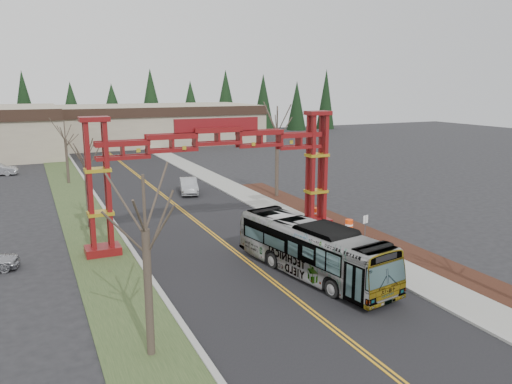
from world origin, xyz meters
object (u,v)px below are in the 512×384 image
street_sign (365,223)px  barrel_mid (314,215)px  bare_tree_right_far (277,131)px  gateway_arch (218,156)px  bare_tree_median_mid (85,159)px  silver_sedan (189,186)px  bare_tree_median_near (145,230)px  transit_bus (312,249)px  barrel_north (310,208)px  retail_building_east (153,124)px  barrel_south (349,227)px  bare_tree_median_far (65,139)px

street_sign → barrel_mid: street_sign is taller
bare_tree_right_far → gateway_arch: bearing=-133.5°
bare_tree_median_mid → gateway_arch: bearing=-41.2°
bare_tree_median_mid → street_sign: bare_tree_median_mid is taller
gateway_arch → barrel_mid: (8.67, 1.30, -5.43)m
gateway_arch → silver_sedan: gateway_arch is taller
bare_tree_median_near → bare_tree_right_far: (18.00, 23.99, 1.14)m
gateway_arch → transit_bus: gateway_arch is taller
bare_tree_right_far → barrel_north: (-0.28, -6.81, -6.01)m
transit_bus → bare_tree_right_far: bearing=58.6°
street_sign → retail_building_east: bearing=89.0°
retail_building_east → barrel_south: 64.81m
bare_tree_median_near → bare_tree_median_far: bare_tree_median_near is taller
silver_sedan → bare_tree_median_near: 31.34m
retail_building_east → silver_sedan: (-7.38, -46.29, -2.73)m
street_sign → barrel_mid: 6.55m
retail_building_east → barrel_mid: bearing=-91.3°
bare_tree_median_mid → street_sign: bearing=-36.0°
silver_sedan → bare_tree_median_mid: size_ratio=0.65×
gateway_arch → bare_tree_median_near: (-8.00, -13.47, -0.66)m
transit_bus → barrel_north: 14.40m
bare_tree_median_far → transit_bus: bearing=-73.3°
gateway_arch → bare_tree_median_mid: bearing=138.8°
transit_bus → bare_tree_right_far: (7.53, 19.20, 4.88)m
silver_sedan → barrel_mid: 15.59m
retail_building_east → bare_tree_median_mid: size_ratio=5.19×
bare_tree_right_far → barrel_mid: (-1.33, -9.22, -5.91)m
gateway_arch → barrel_north: (9.72, 3.71, -5.53)m
street_sign → barrel_north: bearing=84.3°
gateway_arch → barrel_south: bearing=-16.8°
transit_bus → barrel_north: size_ratio=12.65×
retail_building_east → bare_tree_median_near: 77.56m
barrel_mid → barrel_north: barrel_mid is taller
retail_building_east → bare_tree_right_far: 51.52m
barrel_south → barrel_north: barrel_south is taller
transit_bus → barrel_mid: size_ratio=10.24×
bare_tree_right_far → bare_tree_median_mid: bearing=-169.0°
bare_tree_median_near → barrel_north: 25.15m
gateway_arch → retail_building_east: bearing=80.8°
bare_tree_median_far → retail_building_east: bearing=63.2°
silver_sedan → street_sign: size_ratio=2.33×
bare_tree_median_near → bare_tree_median_mid: bare_tree_median_near is taller
barrel_mid → barrel_north: size_ratio=1.24×
street_sign → barrel_mid: size_ratio=1.84×
retail_building_east → barrel_north: size_ratio=42.46×
bare_tree_median_far → barrel_mid: size_ratio=6.26×
retail_building_east → barrel_south: (-0.80, -64.74, -2.97)m
barrel_south → barrel_north: bearing=85.4°
retail_building_east → bare_tree_median_far: size_ratio=5.49×
silver_sedan → bare_tree_median_mid: (-10.62, -8.65, 4.59)m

